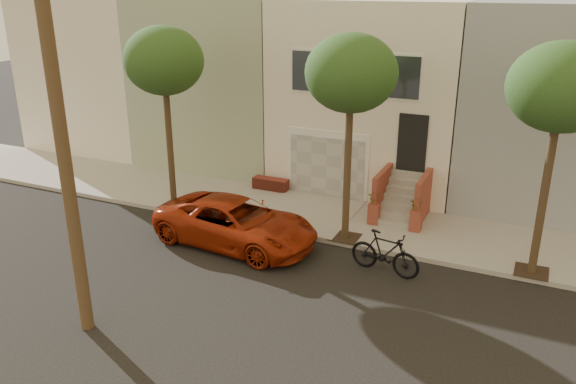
% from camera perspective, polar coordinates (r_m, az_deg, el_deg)
% --- Properties ---
extents(ground, '(90.00, 90.00, 0.00)m').
position_cam_1_polar(ground, '(15.56, -2.74, -9.82)').
color(ground, black).
rests_on(ground, ground).
extents(sidewalk, '(40.00, 3.70, 0.15)m').
position_cam_1_polar(sidewalk, '(19.93, 4.31, -2.58)').
color(sidewalk, '#99958B').
rests_on(sidewalk, ground).
extents(house_row, '(33.10, 11.70, 7.00)m').
position_cam_1_polar(house_row, '(24.30, 9.47, 10.17)').
color(house_row, beige).
rests_on(house_row, sidewalk).
extents(tree_left, '(2.70, 2.57, 6.30)m').
position_cam_1_polar(tree_left, '(19.88, -12.21, 12.49)').
color(tree_left, '#2D2116').
rests_on(tree_left, sidewalk).
extents(tree_mid, '(2.70, 2.57, 6.30)m').
position_cam_1_polar(tree_mid, '(16.86, 6.26, 11.49)').
color(tree_mid, '#2D2116').
rests_on(tree_mid, sidewalk).
extents(tree_right, '(2.70, 2.57, 6.30)m').
position_cam_1_polar(tree_right, '(16.02, 25.47, 9.21)').
color(tree_right, '#2D2116').
rests_on(tree_right, sidewalk).
extents(pickup_truck, '(5.40, 2.85, 1.45)m').
position_cam_1_polar(pickup_truck, '(17.94, -5.19, -3.04)').
color(pickup_truck, '#97240B').
rests_on(pickup_truck, ground).
extents(motorcycle, '(2.14, 0.91, 1.24)m').
position_cam_1_polar(motorcycle, '(16.41, 9.59, -5.97)').
color(motorcycle, black).
rests_on(motorcycle, ground).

